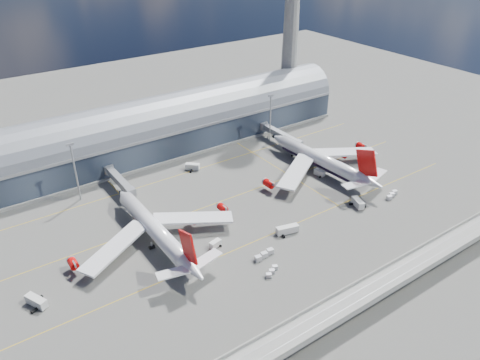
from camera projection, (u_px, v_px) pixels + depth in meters
ground at (255, 222)px, 180.94m from camera, size 500.00×500.00×0.00m
taxi_lines at (224, 197)px, 196.72m from camera, size 200.00×80.12×0.01m
terminal at (162, 129)px, 231.03m from camera, size 200.00×30.00×28.00m
control_tower at (291, 23)px, 256.88m from camera, size 19.00×19.00×103.00m
guideway at (365, 294)px, 139.05m from camera, size 220.00×8.50×7.20m
floodlight_mast_left at (75, 170)px, 188.68m from camera, size 3.00×0.70×25.70m
floodlight_mast_right at (270, 117)px, 238.29m from camera, size 3.00×0.70×25.70m
airliner_left at (156, 231)px, 166.26m from camera, size 61.74×64.80×19.81m
airliner_right at (321, 161)px, 213.98m from camera, size 64.17×67.07×21.28m
jet_bridge_left at (118, 179)px, 199.64m from camera, size 4.40×28.00×7.25m
jet_bridge_right at (279, 134)px, 241.08m from camera, size 4.40×32.00×7.25m
service_truck_0 at (36, 301)px, 141.44m from camera, size 5.45×7.83×3.11m
service_truck_1 at (215, 244)px, 166.65m from camera, size 4.72×2.90×2.55m
service_truck_2 at (287, 230)px, 173.69m from camera, size 8.91×4.49×3.11m
service_truck_3 at (358, 203)px, 189.63m from camera, size 4.58×7.12×3.22m
service_truck_4 at (319, 173)px, 212.25m from camera, size 3.12×5.20×2.83m
service_truck_5 at (192, 167)px, 217.15m from camera, size 6.37×6.22×3.11m
cargo_train_0 at (272, 271)px, 154.54m from camera, size 6.67×4.20×1.50m
cargo_train_1 at (264, 255)px, 161.76m from camera, size 8.67×2.84×1.90m
cargo_train_2 at (392, 195)px, 196.49m from camera, size 8.00×3.83×1.76m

